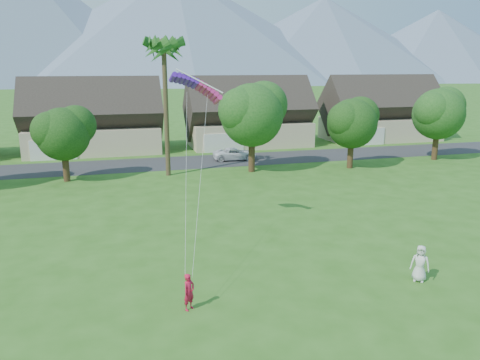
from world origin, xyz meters
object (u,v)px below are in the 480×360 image
object	(u,v)px
kite_flyer	(189,292)
parked_car	(235,154)
parafoil_kite	(197,85)
watcher	(420,263)

from	to	relation	value
kite_flyer	parked_car	distance (m)	32.23
parked_car	parafoil_kite	bearing A→B (deg)	164.67
kite_flyer	watcher	xyz separation A→B (m)	(11.04, -0.17, 0.09)
kite_flyer	parafoil_kite	xyz separation A→B (m)	(2.08, 8.85, 8.17)
watcher	parked_car	size ratio (longest dim) A/B	0.38
watcher	parafoil_kite	bearing A→B (deg)	174.13
kite_flyer	watcher	bearing A→B (deg)	-40.41
parked_car	parafoil_kite	size ratio (longest dim) A/B	1.51
kite_flyer	watcher	world-z (taller)	watcher
kite_flyer	parafoil_kite	size ratio (longest dim) A/B	0.52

